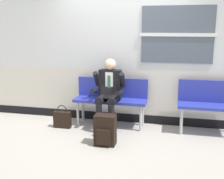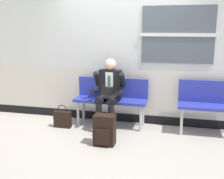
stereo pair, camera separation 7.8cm
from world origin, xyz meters
TOP-DOWN VIEW (x-y plane):
  - ground_plane at (0.00, 0.00)m, footprint 18.00×18.00m
  - station_wall at (0.01, 0.70)m, footprint 6.98×0.17m
  - bench_with_person at (-0.16, 0.42)m, footprint 1.34×0.42m
  - bench_empty at (1.57, 0.42)m, footprint 1.01×0.42m
  - person_seated at (-0.16, 0.22)m, footprint 0.57×0.70m
  - backpack at (-0.03, -0.53)m, footprint 0.33×0.25m
  - handbag at (-1.00, 0.05)m, footprint 0.32×0.11m

SIDE VIEW (x-z plane):
  - ground_plane at x=0.00m, z-range 0.00..0.00m
  - handbag at x=-1.00m, z-range -0.06..0.38m
  - backpack at x=-0.03m, z-range 0.00..0.49m
  - bench_with_person at x=-0.16m, z-range 0.11..0.99m
  - bench_empty at x=1.57m, z-range 0.09..1.01m
  - person_seated at x=-0.16m, z-range 0.05..1.32m
  - station_wall at x=0.01m, z-range -0.01..3.00m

